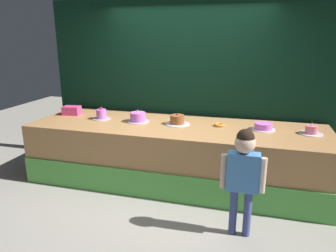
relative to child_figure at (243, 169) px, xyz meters
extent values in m
plane|color=gray|center=(-0.98, 0.46, -0.76)|extent=(12.00, 12.00, 0.00)
cube|color=#B27F4C|center=(-0.98, 1.08, -0.34)|extent=(4.14, 1.24, 0.85)
cube|color=#59B24C|center=(-0.98, 0.45, -0.57)|extent=(4.14, 0.02, 0.38)
cube|color=black|center=(-0.98, 1.80, 0.55)|extent=(4.56, 0.08, 2.62)
cylinder|color=#3F4C8C|center=(-0.07, 0.00, -0.50)|extent=(0.08, 0.08, 0.52)
cylinder|color=#3F4C8C|center=(0.07, 0.00, -0.50)|extent=(0.08, 0.08, 0.52)
cube|color=#4C8CD8|center=(0.00, 0.00, -0.04)|extent=(0.32, 0.15, 0.41)
cylinder|color=beige|center=(-0.19, 0.00, -0.05)|extent=(0.06, 0.06, 0.37)
cylinder|color=beige|center=(0.19, 0.00, -0.05)|extent=(0.06, 0.06, 0.37)
sphere|color=beige|center=(0.00, 0.00, 0.27)|extent=(0.21, 0.21, 0.21)
sphere|color=black|center=(0.00, 0.00, 0.33)|extent=(0.18, 0.18, 0.18)
cube|color=#E93E86|center=(-2.74, 1.24, 0.15)|extent=(0.28, 0.22, 0.13)
torus|color=orange|center=(-0.39, 1.20, 0.11)|extent=(0.15, 0.15, 0.04)
cylinder|color=silver|center=(-2.15, 1.12, 0.09)|extent=(0.27, 0.27, 0.01)
cylinder|color=#CC66D8|center=(-2.15, 1.12, 0.16)|extent=(0.15, 0.15, 0.14)
sphere|color=red|center=(-2.15, 1.12, 0.25)|extent=(0.04, 0.04, 0.04)
cylinder|color=silver|center=(-1.56, 1.12, 0.09)|extent=(0.33, 0.33, 0.01)
cylinder|color=#CC66D8|center=(-1.56, 1.12, 0.16)|extent=(0.22, 0.22, 0.13)
cone|color=#F2E566|center=(-1.56, 1.12, 0.25)|extent=(0.02, 0.02, 0.06)
cylinder|color=silver|center=(-0.98, 1.14, 0.09)|extent=(0.35, 0.35, 0.01)
cylinder|color=brown|center=(-0.98, 1.14, 0.16)|extent=(0.20, 0.20, 0.12)
sphere|color=red|center=(-0.98, 1.14, 0.23)|extent=(0.03, 0.03, 0.03)
cylinder|color=white|center=(0.19, 1.19, 0.09)|extent=(0.31, 0.31, 0.01)
cylinder|color=#CC66D8|center=(0.19, 1.19, 0.14)|extent=(0.23, 0.23, 0.08)
cylinder|color=silver|center=(0.78, 1.15, 0.09)|extent=(0.29, 0.29, 0.01)
cylinder|color=pink|center=(0.78, 1.15, 0.15)|extent=(0.15, 0.15, 0.10)
cone|color=#F2E566|center=(0.78, 1.15, 0.22)|extent=(0.02, 0.02, 0.05)
camera|label=1|loc=(0.06, -3.03, 1.28)|focal=33.57mm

